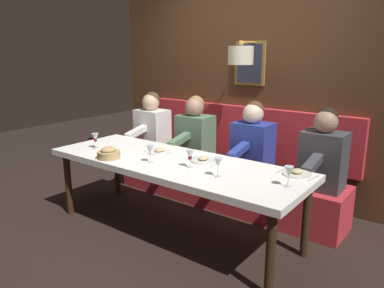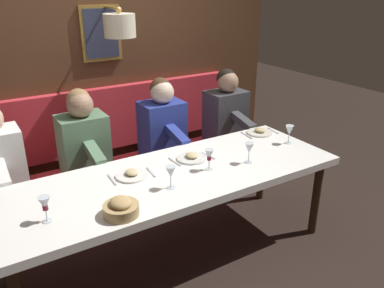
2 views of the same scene
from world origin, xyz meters
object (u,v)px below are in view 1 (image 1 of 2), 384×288
diner_nearest (323,152)px  wine_glass_2 (150,150)px  diner_far (152,125)px  wine_glass_1 (289,172)px  wine_glass_4 (190,155)px  diner_middle (195,132)px  wine_glass_3 (218,163)px  dining_table (173,167)px  bread_bowl (109,153)px  wine_glass_0 (95,138)px  diner_near (252,141)px

diner_nearest → wine_glass_2: diner_nearest is taller
diner_far → wine_glass_1: size_ratio=4.82×
wine_glass_4 → diner_nearest: bearing=-42.0°
diner_middle → wine_glass_4: diner_middle is taller
diner_middle → wine_glass_3: size_ratio=4.82×
dining_table → wine_glass_1: (-0.01, -1.15, 0.18)m
wine_glass_2 → wine_glass_3: (0.04, -0.72, 0.00)m
diner_nearest → wine_glass_4: diner_nearest is taller
wine_glass_1 → bread_bowl: wine_glass_1 is taller
dining_table → diner_far: (0.88, 1.09, 0.14)m
wine_glass_0 → wine_glass_4: size_ratio=1.00×
dining_table → wine_glass_2: size_ratio=15.76×
diner_far → bread_bowl: (-1.20, -0.55, -0.03)m
dining_table → wine_glass_1: wine_glass_1 is taller
diner_far → bread_bowl: diner_far is taller
dining_table → wine_glass_2: 0.28m
wine_glass_2 → wine_glass_4: size_ratio=1.00×
diner_nearest → bread_bowl: size_ratio=3.60×
diner_nearest → wine_glass_1: (-0.89, -0.03, 0.04)m
diner_nearest → diner_far: 2.22m
wine_glass_3 → wine_glass_4: 0.34m
diner_far → bread_bowl: 1.32m
dining_table → diner_near: (0.88, -0.37, 0.14)m
wine_glass_0 → wine_glass_4: (0.07, -1.20, 0.00)m
diner_nearest → wine_glass_1: bearing=-178.4°
diner_middle → wine_glass_3: bearing=-135.7°
diner_near → wine_glass_1: (-0.89, -0.78, 0.04)m
diner_far → wine_glass_2: size_ratio=4.82×
dining_table → wine_glass_3: wine_glass_3 is taller
diner_middle → diner_nearest: bearing=-90.0°
dining_table → wine_glass_4: wine_glass_4 is taller
diner_nearest → bread_bowl: bearing=125.7°
diner_nearest → diner_near: size_ratio=1.00×
wine_glass_1 → wine_glass_2: (-0.17, 1.27, 0.00)m
diner_middle → bread_bowl: bearing=173.2°
dining_table → wine_glass_4: 0.33m
diner_nearest → wine_glass_0: diner_nearest is taller
diner_far → wine_glass_1: diner_far is taller
wine_glass_1 → wine_glass_4: 0.89m
diner_far → wine_glass_3: (-1.02, -1.69, 0.04)m
wine_glass_1 → wine_glass_4: (-0.07, 0.89, -0.00)m
dining_table → diner_middle: diner_middle is taller
wine_glass_2 → bread_bowl: wine_glass_2 is taller
wine_glass_3 → wine_glass_1: bearing=-77.1°
diner_middle → wine_glass_4: size_ratio=4.82×
diner_nearest → diner_near: bearing=90.0°
wine_glass_0 → wine_glass_1: (0.14, -2.09, 0.00)m
diner_near → diner_middle: size_ratio=1.00×
diner_near → bread_bowl: diner_near is taller
wine_glass_0 → wine_glass_3: 1.54m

